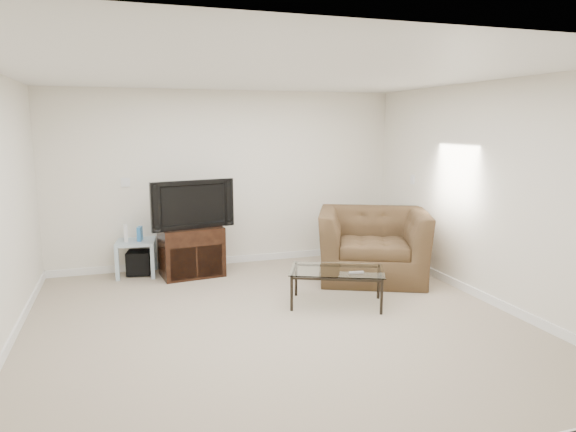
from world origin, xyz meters
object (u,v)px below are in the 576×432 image
object	(u,v)px
side_table	(137,258)
subwoofer	(139,262)
tv_stand	(191,251)
coffee_table	(337,287)
television	(190,204)
recliner	(373,233)

from	to	relation	value
side_table	subwoofer	bearing A→B (deg)	26.64
tv_stand	coffee_table	xyz separation A→B (m)	(1.41, -1.68, -0.13)
television	recliner	world-z (taller)	television
tv_stand	coffee_table	size ratio (longest dim) A/B	0.77
coffee_table	tv_stand	bearing A→B (deg)	130.06
tv_stand	television	world-z (taller)	television
television	subwoofer	size ratio (longest dim) A/B	3.35
tv_stand	television	distance (m)	0.66
recliner	coffee_table	xyz separation A→B (m)	(-0.87, -0.83, -0.41)
television	side_table	distance (m)	1.07
side_table	recliner	xyz separation A→B (m)	(2.99, -1.08, 0.37)
television	side_table	size ratio (longest dim) A/B	2.07
side_table	subwoofer	xyz separation A→B (m)	(0.03, 0.02, -0.07)
tv_stand	side_table	size ratio (longest dim) A/B	1.60
tv_stand	subwoofer	xyz separation A→B (m)	(-0.68, 0.25, -0.16)
subwoofer	coffee_table	bearing A→B (deg)	-42.64
tv_stand	recliner	distance (m)	2.45
side_table	coffee_table	world-z (taller)	side_table
tv_stand	subwoofer	world-z (taller)	tv_stand
side_table	coffee_table	distance (m)	2.86
side_table	coffee_table	xyz separation A→B (m)	(2.12, -1.91, -0.04)
tv_stand	side_table	bearing A→B (deg)	155.18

